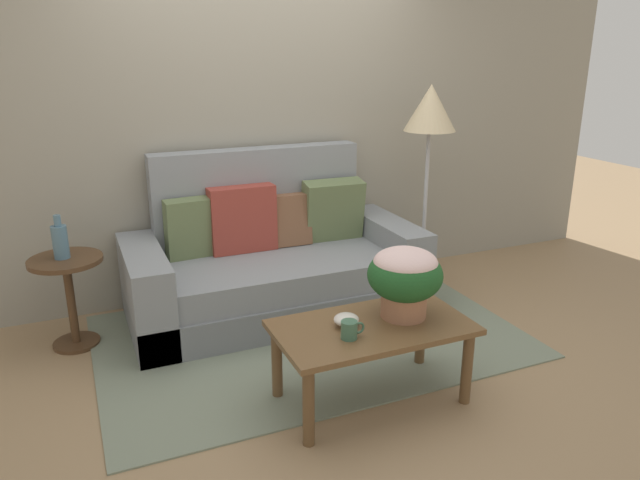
# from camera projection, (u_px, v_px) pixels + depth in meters

# --- Properties ---
(ground_plane) EXTENTS (14.00, 14.00, 0.00)m
(ground_plane) POSITION_uv_depth(u_px,v_px,m) (316.00, 344.00, 3.87)
(ground_plane) COLOR #997A56
(wall_back) EXTENTS (6.40, 0.12, 2.69)m
(wall_back) POSITION_uv_depth(u_px,v_px,m) (257.00, 116.00, 4.44)
(wall_back) COLOR gray
(wall_back) RESTS_ON ground
(area_rug) EXTENTS (2.71, 1.79, 0.01)m
(area_rug) POSITION_uv_depth(u_px,v_px,m) (309.00, 336.00, 3.97)
(area_rug) COLOR gray
(area_rug) RESTS_ON ground
(couch) EXTENTS (2.05, 0.95, 1.14)m
(couch) POSITION_uv_depth(u_px,v_px,m) (273.00, 265.00, 4.30)
(couch) COLOR slate
(couch) RESTS_ON ground
(coffee_table) EXTENTS (1.04, 0.57, 0.45)m
(coffee_table) POSITION_uv_depth(u_px,v_px,m) (372.00, 336.00, 3.15)
(coffee_table) COLOR brown
(coffee_table) RESTS_ON ground
(side_table) EXTENTS (0.45, 0.45, 0.60)m
(side_table) POSITION_uv_depth(u_px,v_px,m) (69.00, 286.00, 3.74)
(side_table) COLOR #4C331E
(side_table) RESTS_ON ground
(floor_lamp) EXTENTS (0.39, 0.39, 1.59)m
(floor_lamp) POSITION_uv_depth(u_px,v_px,m) (430.00, 120.00, 4.40)
(floor_lamp) COLOR #B2B2B7
(floor_lamp) RESTS_ON ground
(potted_plant) EXTENTS (0.40, 0.40, 0.38)m
(potted_plant) POSITION_uv_depth(u_px,v_px,m) (405.00, 275.00, 3.16)
(potted_plant) COLOR #A36B4C
(potted_plant) RESTS_ON coffee_table
(coffee_mug) EXTENTS (0.13, 0.08, 0.09)m
(coffee_mug) POSITION_uv_depth(u_px,v_px,m) (350.00, 330.00, 2.97)
(coffee_mug) COLOR #3D664C
(coffee_mug) RESTS_ON coffee_table
(snack_bowl) EXTENTS (0.13, 0.13, 0.07)m
(snack_bowl) POSITION_uv_depth(u_px,v_px,m) (346.00, 320.00, 3.10)
(snack_bowl) COLOR silver
(snack_bowl) RESTS_ON coffee_table
(table_vase) EXTENTS (0.09, 0.09, 0.28)m
(table_vase) POSITION_uv_depth(u_px,v_px,m) (60.00, 241.00, 3.65)
(table_vase) COLOR slate
(table_vase) RESTS_ON side_table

